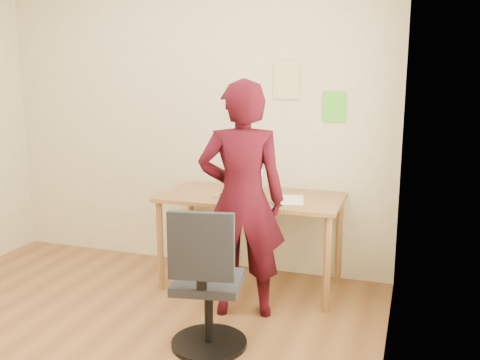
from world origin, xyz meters
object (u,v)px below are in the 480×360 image
(phone, at_px, (276,204))
(laptop, at_px, (241,189))
(office_chair, at_px, (207,290))
(person, at_px, (242,200))
(desk, at_px, (252,206))

(phone, bearing_deg, laptop, 124.09)
(phone, height_order, office_chair, office_chair)
(laptop, height_order, office_chair, laptop)
(person, bearing_deg, phone, -138.13)
(person, bearing_deg, laptop, -87.71)
(phone, distance_m, person, 0.34)
(laptop, distance_m, person, 0.49)
(desk, distance_m, office_chair, 1.09)
(laptop, distance_m, office_chair, 1.11)
(laptop, distance_m, phone, 0.38)
(phone, distance_m, office_chair, 0.94)
(phone, bearing_deg, person, -148.93)
(phone, bearing_deg, desk, 112.14)
(desk, xyz_separation_m, phone, (0.25, -0.21, 0.09))
(laptop, xyz_separation_m, phone, (0.33, -0.17, -0.05))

